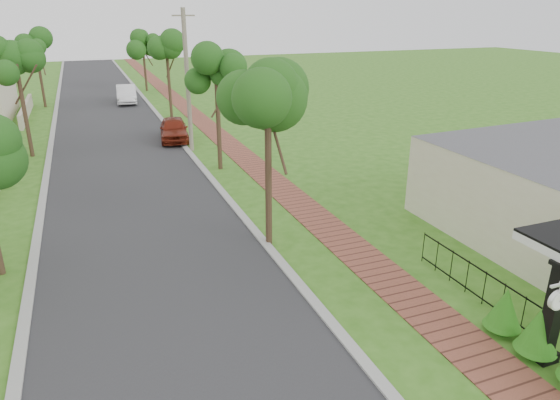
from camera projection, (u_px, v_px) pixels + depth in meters
ground at (346, 381)px, 10.78m from camera, size 160.00×160.00×0.00m
road at (121, 157)px, 27.15m from camera, size 7.00×120.00×0.02m
kerb_right at (188, 151)px, 28.39m from camera, size 0.30×120.00×0.10m
kerb_left at (48, 164)px, 25.90m from camera, size 0.30×120.00×0.10m
sidewalk at (232, 147)px, 29.28m from camera, size 1.50×120.00×0.03m
porch_post at (552, 318)px, 11.06m from camera, size 0.48×0.48×2.52m
picket_fence at (523, 313)px, 12.26m from camera, size 0.03×8.02×1.00m
street_trees at (106, 60)px, 31.52m from camera, size 10.70×37.65×5.89m
parked_car_red at (174, 129)px, 30.40m from camera, size 2.18×4.26×1.39m
parked_car_white at (127, 94)px, 42.74m from camera, size 1.90×4.61×1.49m
near_tree at (268, 108)px, 15.48m from camera, size 2.27×2.27×5.83m
utility_pole at (188, 81)px, 27.09m from camera, size 1.20×0.24×7.64m
station_clock at (558, 299)px, 10.25m from camera, size 0.73×0.13×0.62m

